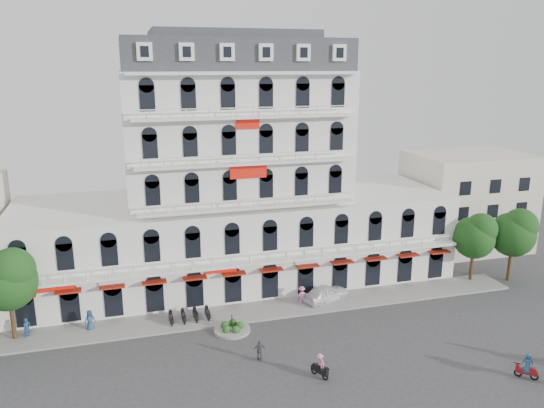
{
  "coord_description": "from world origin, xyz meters",
  "views": [
    {
      "loc": [
        -11.07,
        -35.35,
        22.6
      ],
      "look_at": [
        1.76,
        10.0,
        10.16
      ],
      "focal_mm": 35.0,
      "sensor_mm": 36.0,
      "label": 1
    }
  ],
  "objects": [
    {
      "name": "main_building",
      "position": [
        0.0,
        18.0,
        9.96
      ],
      "size": [
        45.0,
        15.0,
        25.8
      ],
      "color": "silver",
      "rests_on": "ground"
    },
    {
      "name": "tree_east_outer",
      "position": [
        28.05,
        8.98,
        5.55
      ],
      "size": [
        4.65,
        4.65,
        8.05
      ],
      "color": "#382314",
      "rests_on": "ground"
    },
    {
      "name": "pedestrian_right",
      "position": [
        4.61,
        9.5,
        0.92
      ],
      "size": [
        1.28,
        0.87,
        1.84
      ],
      "primitive_type": "imported",
      "rotation": [
        0.0,
        0.0,
        3.31
      ],
      "color": "pink",
      "rests_on": "ground"
    },
    {
      "name": "tree_west_inner",
      "position": [
        -20.95,
        9.48,
        5.68
      ],
      "size": [
        4.76,
        4.76,
        8.25
      ],
      "color": "#382314",
      "rests_on": "ground"
    },
    {
      "name": "pedestrian_far",
      "position": [
        -20.0,
        9.5,
        0.94
      ],
      "size": [
        0.79,
        0.8,
        1.87
      ],
      "primitive_type": "imported",
      "rotation": [
        0.0,
        0.0,
        0.82
      ],
      "color": "navy",
      "rests_on": "ground"
    },
    {
      "name": "traffic_island",
      "position": [
        -3.0,
        6.0,
        0.26
      ],
      "size": [
        3.2,
        3.2,
        1.6
      ],
      "color": "gray",
      "rests_on": "ground"
    },
    {
      "name": "rider_center",
      "position": [
        1.86,
        -2.67,
        0.99
      ],
      "size": [
        1.0,
        1.56,
        1.93
      ],
      "rotation": [
        0.0,
        0.0,
        5.19
      ],
      "color": "black",
      "rests_on": "ground"
    },
    {
      "name": "pedestrian_left",
      "position": [
        -14.92,
        9.5,
        0.96
      ],
      "size": [
        1.08,
        0.88,
        1.92
      ],
      "primitive_type": "imported",
      "rotation": [
        0.0,
        0.0,
        0.32
      ],
      "color": "navy",
      "rests_on": "ground"
    },
    {
      "name": "parked_car",
      "position": [
        7.15,
        9.5,
        0.82
      ],
      "size": [
        5.2,
        3.52,
        1.64
      ],
      "primitive_type": "imported",
      "rotation": [
        0.0,
        0.0,
        1.93
      ],
      "color": "white",
      "rests_on": "ground"
    },
    {
      "name": "parked_scooter_row",
      "position": [
        -6.35,
        8.8,
        0.0
      ],
      "size": [
        4.4,
        1.8,
        1.1
      ],
      "primitive_type": null,
      "color": "black",
      "rests_on": "ground"
    },
    {
      "name": "sidewalk",
      "position": [
        0.0,
        9.0,
        0.08
      ],
      "size": [
        53.0,
        4.0,
        0.16
      ],
      "primitive_type": "cube",
      "color": "gray",
      "rests_on": "ground"
    },
    {
      "name": "rider_east",
      "position": [
        16.61,
        -7.0,
        1.02
      ],
      "size": [
        1.35,
        1.27,
        2.07
      ],
      "rotation": [
        0.0,
        0.0,
        2.4
      ],
      "color": "maroon",
      "rests_on": "ground"
    },
    {
      "name": "tree_east_inner",
      "position": [
        24.05,
        9.98,
        5.21
      ],
      "size": [
        4.4,
        4.37,
        7.57
      ],
      "color": "#382314",
      "rests_on": "ground"
    },
    {
      "name": "flank_building_east",
      "position": [
        30.0,
        20.0,
        6.0
      ],
      "size": [
        14.0,
        10.0,
        12.0
      ],
      "primitive_type": "cube",
      "color": "beige",
      "rests_on": "ground"
    },
    {
      "name": "pedestrian_mid",
      "position": [
        -1.83,
        0.83,
        0.86
      ],
      "size": [
        1.08,
        0.71,
        1.71
      ],
      "primitive_type": "imported",
      "rotation": [
        0.0,
        0.0,
        2.83
      ],
      "color": "#525259",
      "rests_on": "ground"
    },
    {
      "name": "ground",
      "position": [
        0.0,
        0.0,
        0.0
      ],
      "size": [
        120.0,
        120.0,
        0.0
      ],
      "primitive_type": "plane",
      "color": "#38383A",
      "rests_on": "ground"
    }
  ]
}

